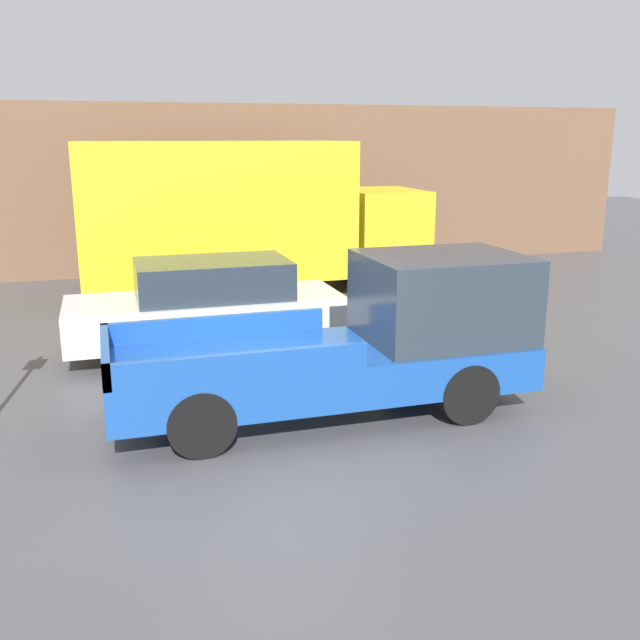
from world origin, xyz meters
The scene contains 6 objects.
ground_plane centered at (0.00, 0.00, 0.00)m, with size 60.00×60.00×0.00m, color #4C4C4F.
building_wall centered at (0.00, 11.69, 2.30)m, with size 28.00×0.15×4.59m.
pickup_truck centered at (1.37, 0.50, 1.00)m, with size 5.68×1.98×2.13m.
car centered at (-0.31, 3.99, 0.82)m, with size 4.79×1.86×1.62m.
delivery_truck centered at (1.21, 8.47, 1.92)m, with size 8.19×2.54×3.61m.
newspaper_box centered at (2.82, 11.37, 0.54)m, with size 0.45×0.40×1.07m.
Camera 1 is at (-1.99, -8.30, 3.71)m, focal length 40.00 mm.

